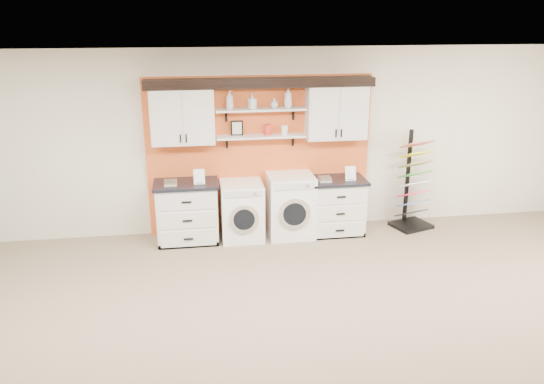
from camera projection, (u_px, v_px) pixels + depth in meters
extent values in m
plane|color=white|center=(327.00, 78.00, 3.86)|extent=(10.00, 10.00, 0.00)
plane|color=silver|center=(259.00, 142.00, 8.05)|extent=(10.00, 0.00, 10.00)
cube|color=#DC5A25|center=(260.00, 155.00, 8.08)|extent=(3.40, 0.07, 2.40)
cube|color=silver|center=(182.00, 115.00, 7.55)|extent=(0.90, 0.34, 0.84)
cube|color=silver|center=(166.00, 118.00, 7.36)|extent=(0.42, 0.01, 0.78)
cube|color=silver|center=(198.00, 117.00, 7.42)|extent=(0.42, 0.01, 0.78)
cube|color=silver|center=(336.00, 111.00, 7.87)|extent=(0.90, 0.34, 0.84)
cube|color=silver|center=(325.00, 113.00, 7.68)|extent=(0.42, 0.01, 0.78)
cube|color=silver|center=(354.00, 112.00, 7.74)|extent=(0.42, 0.01, 0.78)
cube|color=silver|center=(261.00, 136.00, 7.83)|extent=(1.32, 0.28, 0.03)
cube|color=silver|center=(261.00, 109.00, 7.70)|extent=(1.32, 0.28, 0.03)
cube|color=black|center=(260.00, 81.00, 7.59)|extent=(3.30, 0.40, 0.10)
cube|color=black|center=(262.00, 87.00, 7.43)|extent=(3.30, 0.04, 0.04)
cube|color=black|center=(237.00, 128.00, 7.78)|extent=(0.18, 0.02, 0.22)
cube|color=beige|center=(237.00, 128.00, 7.77)|extent=(0.14, 0.01, 0.18)
cylinder|color=red|center=(268.00, 130.00, 7.81)|extent=(0.11, 0.11, 0.16)
cylinder|color=silver|center=(284.00, 130.00, 7.85)|extent=(0.10, 0.10, 0.14)
cube|color=silver|center=(187.00, 213.00, 7.87)|extent=(0.88, 0.60, 0.88)
cube|color=black|center=(189.00, 245.00, 7.75)|extent=(0.88, 0.06, 0.07)
cube|color=black|center=(186.00, 184.00, 7.73)|extent=(0.94, 0.66, 0.04)
cube|color=silver|center=(186.00, 202.00, 7.50)|extent=(0.80, 0.02, 0.24)
cube|color=silver|center=(187.00, 220.00, 7.59)|extent=(0.80, 0.02, 0.24)
cube|color=silver|center=(188.00, 239.00, 7.68)|extent=(0.80, 0.02, 0.24)
cube|color=silver|center=(335.00, 207.00, 8.20)|extent=(0.83, 0.60, 0.83)
cube|color=black|center=(339.00, 236.00, 8.07)|extent=(0.83, 0.06, 0.06)
cube|color=black|center=(336.00, 180.00, 8.06)|extent=(0.89, 0.66, 0.04)
cube|color=silver|center=(341.00, 197.00, 7.83)|extent=(0.76, 0.02, 0.23)
cube|color=silver|center=(340.00, 214.00, 7.91)|extent=(0.76, 0.02, 0.23)
cube|color=silver|center=(340.00, 230.00, 8.00)|extent=(0.76, 0.02, 0.23)
cube|color=white|center=(242.00, 210.00, 7.99)|extent=(0.63, 0.66, 0.87)
cube|color=silver|center=(243.00, 194.00, 7.55)|extent=(0.53, 0.02, 0.09)
cylinder|color=silver|center=(244.00, 219.00, 7.68)|extent=(0.44, 0.05, 0.44)
cylinder|color=black|center=(244.00, 220.00, 7.65)|extent=(0.31, 0.03, 0.31)
cube|color=white|center=(290.00, 205.00, 8.08)|extent=(0.69, 0.66, 0.96)
cube|color=silver|center=(295.00, 186.00, 7.64)|extent=(0.58, 0.02, 0.10)
cylinder|color=silver|center=(294.00, 214.00, 7.77)|extent=(0.48, 0.05, 0.48)
cylinder|color=black|center=(295.00, 214.00, 7.75)|extent=(0.34, 0.03, 0.34)
cube|color=black|center=(411.00, 225.00, 8.50)|extent=(0.69, 0.63, 0.06)
cube|color=black|center=(408.00, 176.00, 8.40)|extent=(0.06, 0.06, 1.51)
cube|color=black|center=(411.00, 213.00, 8.45)|extent=(0.53, 0.40, 0.14)
cube|color=#3263B1|center=(412.00, 203.00, 8.40)|extent=(0.53, 0.40, 0.14)
cube|color=red|center=(413.00, 194.00, 8.35)|extent=(0.53, 0.40, 0.14)
cube|color=silver|center=(414.00, 184.00, 8.30)|extent=(0.53, 0.40, 0.14)
cube|color=green|center=(415.00, 174.00, 8.25)|extent=(0.53, 0.40, 0.14)
cube|color=olive|center=(415.00, 164.00, 8.20)|extent=(0.53, 0.40, 0.14)
cube|color=yellow|center=(416.00, 154.00, 8.14)|extent=(0.53, 0.40, 0.14)
cube|color=#C65D58|center=(417.00, 144.00, 8.09)|extent=(0.53, 0.40, 0.14)
imported|color=silver|center=(230.00, 100.00, 7.59)|extent=(0.13, 0.13, 0.27)
imported|color=silver|center=(252.00, 101.00, 7.64)|extent=(0.13, 0.13, 0.22)
imported|color=silver|center=(274.00, 103.00, 7.70)|extent=(0.14, 0.14, 0.14)
imported|color=silver|center=(288.00, 97.00, 7.70)|extent=(0.14, 0.14, 0.30)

